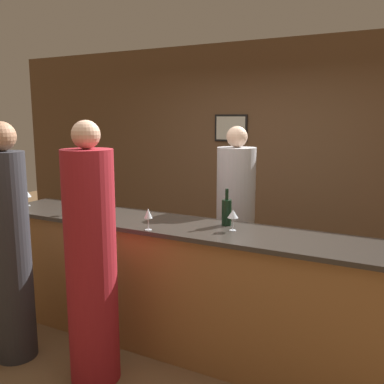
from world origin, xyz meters
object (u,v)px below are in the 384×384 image
at_px(guest_0, 10,251).
at_px(bartender, 235,230).
at_px(guest_1, 91,264).
at_px(wine_bottle_0, 227,212).

bearing_deg(guest_0, bartender, 50.02).
bearing_deg(guest_1, wine_bottle_0, 50.62).
height_order(bartender, guest_0, guest_0).
distance_m(bartender, wine_bottle_0, 0.71).
relative_size(bartender, wine_bottle_0, 6.21).
relative_size(bartender, guest_1, 0.97).
relative_size(bartender, guest_0, 0.97).
xyz_separation_m(bartender, guest_1, (-0.51, -1.43, 0.03)).
height_order(bartender, guest_1, guest_1).
height_order(guest_0, guest_1, guest_1).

